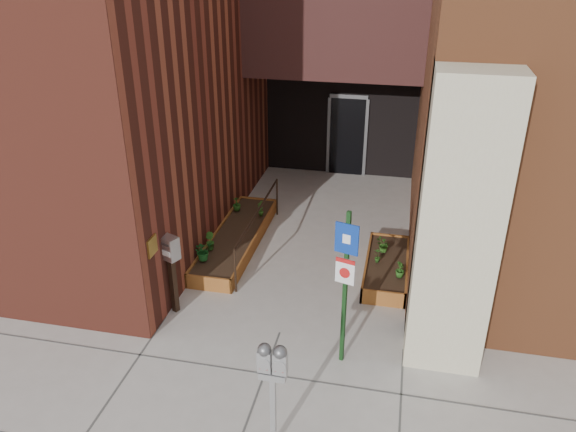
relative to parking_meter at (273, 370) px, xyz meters
The scene contains 14 objects.
ground 2.60m from the parking_meter, 101.07° to the left, with size 80.00×80.00×0.00m, color #9E9991.
planter_left 5.44m from the parking_meter, 111.92° to the left, with size 0.90×3.60×0.30m.
planter_right 4.72m from the parking_meter, 75.34° to the left, with size 0.80×2.20×0.30m.
handrail 5.14m from the parking_meter, 106.93° to the left, with size 0.04×3.34×0.90m.
parking_meter is the anchor object (origin of this frame).
sign_post 1.92m from the parking_meter, 70.59° to the left, with size 0.34×0.13×2.53m.
payment_dropbox 3.40m from the parking_meter, 133.52° to the left, with size 0.35×0.31×1.45m.
shrub_left_a 4.43m from the parking_meter, 121.28° to the left, with size 0.35×0.35×0.39m, color #195A1F.
shrub_left_b 4.80m from the parking_meter, 118.87° to the left, with size 0.19×0.19×0.35m, color #245317.
shrub_left_c 6.44m from the parking_meter, 110.97° to the left, with size 0.18×0.18×0.33m, color #235217.
shrub_left_d 6.10m from the parking_meter, 106.19° to the left, with size 0.19×0.19×0.37m, color #2D631C.
shrub_right_a 4.23m from the parking_meter, 70.14° to the left, with size 0.17×0.17×0.30m, color #225117.
shrub_right_b 4.51m from the parking_meter, 77.23° to the left, with size 0.16×0.16×0.31m, color #234F16.
shrub_right_c 4.94m from the parking_meter, 77.41° to the left, with size 0.26×0.26×0.29m, color #2D621C.
Camera 1 is at (1.70, -7.22, 5.78)m, focal length 35.00 mm.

